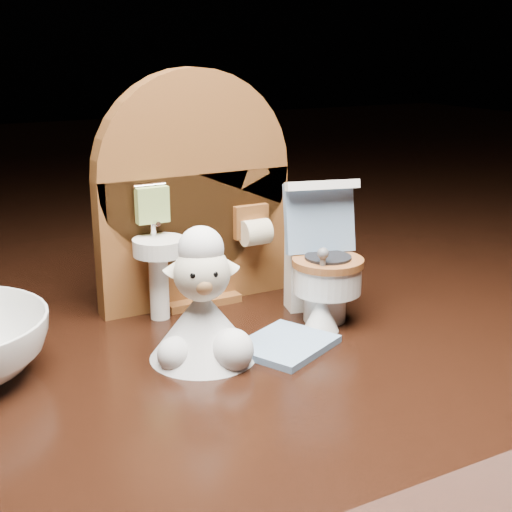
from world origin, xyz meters
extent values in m
cube|color=black|center=(0.00, 0.00, -0.05)|extent=(2.50, 2.50, 0.10)
cube|color=brown|center=(0.00, 0.07, 0.04)|extent=(0.13, 0.02, 0.09)
cylinder|color=brown|center=(0.00, 0.07, 0.09)|extent=(0.13, 0.02, 0.13)
cube|color=brown|center=(0.00, 0.07, 0.00)|extent=(0.05, 0.04, 0.01)
cylinder|color=white|center=(-0.03, 0.05, 0.02)|extent=(0.01, 0.01, 0.04)
cylinder|color=white|center=(-0.03, 0.04, 0.05)|extent=(0.03, 0.03, 0.01)
cylinder|color=silver|center=(-0.03, 0.05, 0.06)|extent=(0.00, 0.00, 0.01)
cube|color=#8CA654|center=(-0.03, 0.05, 0.07)|extent=(0.02, 0.01, 0.02)
cube|color=brown|center=(0.04, 0.06, 0.05)|extent=(0.02, 0.01, 0.02)
cylinder|color=beige|center=(0.04, 0.05, 0.05)|extent=(0.02, 0.02, 0.02)
cylinder|color=white|center=(0.06, -0.01, 0.01)|extent=(0.03, 0.03, 0.02)
cylinder|color=white|center=(0.05, -0.01, 0.03)|extent=(0.04, 0.04, 0.02)
cylinder|color=brown|center=(0.05, -0.01, 0.04)|extent=(0.04, 0.04, 0.00)
cube|color=white|center=(0.06, 0.02, 0.03)|extent=(0.04, 0.02, 0.05)
cube|color=#6E8EB2|center=(0.06, 0.01, 0.06)|extent=(0.05, 0.03, 0.04)
cube|color=white|center=(0.06, 0.00, 0.08)|extent=(0.05, 0.02, 0.01)
cylinder|color=#8BA221|center=(0.07, 0.01, 0.06)|extent=(0.01, 0.01, 0.01)
cube|color=#6E8EB2|center=(0.01, -0.03, 0.00)|extent=(0.07, 0.06, 0.00)
cone|color=white|center=(0.04, -0.02, 0.01)|extent=(0.02, 0.02, 0.02)
cylinder|color=#59595B|center=(0.04, -0.02, 0.03)|extent=(0.00, 0.00, 0.03)
sphere|color=#59595B|center=(0.04, -0.02, 0.05)|extent=(0.01, 0.01, 0.01)
cone|color=silver|center=(-0.03, -0.02, 0.02)|extent=(0.06, 0.06, 0.04)
sphere|color=silver|center=(-0.03, -0.04, 0.01)|extent=(0.02, 0.02, 0.02)
sphere|color=silver|center=(-0.05, -0.02, 0.01)|extent=(0.02, 0.02, 0.02)
sphere|color=beige|center=(-0.03, -0.02, 0.05)|extent=(0.03, 0.03, 0.03)
sphere|color=tan|center=(-0.04, -0.03, 0.05)|extent=(0.01, 0.01, 0.01)
sphere|color=silver|center=(-0.03, -0.02, 0.06)|extent=(0.02, 0.02, 0.02)
cone|color=beige|center=(-0.05, -0.01, 0.05)|extent=(0.02, 0.01, 0.01)
cone|color=beige|center=(-0.02, -0.02, 0.05)|extent=(0.02, 0.01, 0.01)
sphere|color=black|center=(-0.04, -0.03, 0.05)|extent=(0.00, 0.00, 0.00)
sphere|color=black|center=(-0.03, -0.03, 0.05)|extent=(0.00, 0.00, 0.00)
camera|label=1|loc=(-0.18, -0.35, 0.16)|focal=50.00mm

